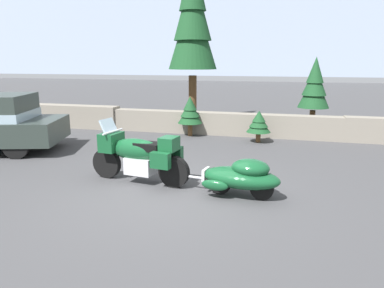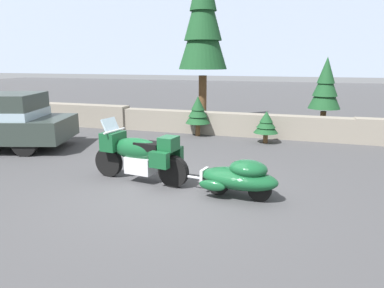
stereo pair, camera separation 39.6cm
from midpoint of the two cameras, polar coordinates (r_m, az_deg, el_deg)
ground_plane at (r=7.24m, az=-5.44°, el=-7.59°), size 80.00×80.00×0.00m
stone_guard_wall at (r=12.80m, az=0.65°, el=3.45°), size 24.00×0.61×0.87m
distant_ridgeline at (r=102.42m, az=14.07°, el=15.74°), size 240.00×80.00×16.00m
touring_motorcycle at (r=7.72m, az=-9.98°, el=-1.59°), size 2.31×0.93×1.33m
car_shaped_trailer at (r=6.87m, az=6.19°, el=-5.13°), size 2.23×0.91×0.76m
pine_tree_tall at (r=15.07m, az=-0.70°, el=19.56°), size 1.96×1.96×6.79m
pine_tree_secondary at (r=13.76m, az=18.10°, el=8.85°), size 1.12×1.12×2.70m
pine_sapling_near at (r=12.37m, az=-1.23°, el=5.21°), size 0.84×0.84×1.37m
pine_sapling_farther at (r=11.56m, az=9.59°, el=3.36°), size 0.77×0.77×1.02m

